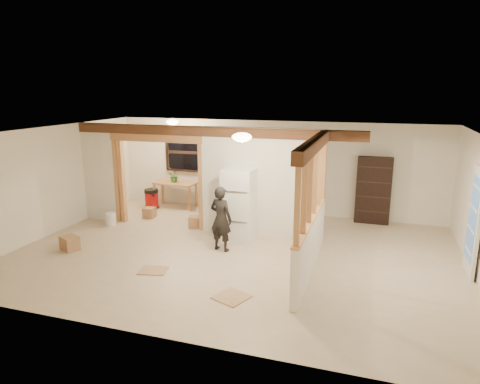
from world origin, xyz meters
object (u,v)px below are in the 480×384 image
(woman, at_px, (221,219))
(work_table, at_px, (176,195))
(refrigerator, at_px, (239,205))
(bookshelf, at_px, (373,190))
(shop_vac, at_px, (152,199))

(woman, height_order, work_table, woman)
(refrigerator, height_order, bookshelf, bookshelf)
(work_table, bearing_deg, bookshelf, 6.83)
(work_table, xyz_separation_m, bookshelf, (5.38, 0.23, 0.47))
(refrigerator, height_order, work_table, refrigerator)
(refrigerator, relative_size, shop_vac, 2.90)
(shop_vac, relative_size, bookshelf, 0.33)
(refrigerator, xyz_separation_m, shop_vac, (-3.17, 1.71, -0.53))
(woman, height_order, bookshelf, bookshelf)
(bookshelf, bearing_deg, shop_vac, -175.09)
(woman, relative_size, work_table, 1.18)
(bookshelf, bearing_deg, woman, -135.25)
(refrigerator, relative_size, bookshelf, 0.96)
(shop_vac, bearing_deg, bookshelf, 4.91)
(shop_vac, bearing_deg, work_table, 24.44)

